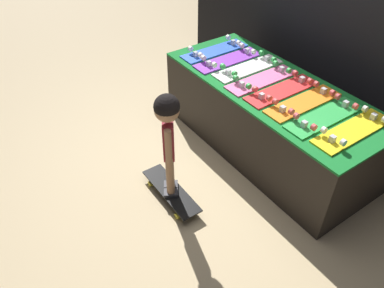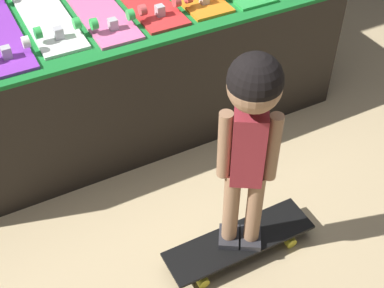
% 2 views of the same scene
% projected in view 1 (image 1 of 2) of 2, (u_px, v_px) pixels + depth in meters
% --- Properties ---
extents(ground_plane, '(16.00, 16.00, 0.00)m').
position_uv_depth(ground_plane, '(215.00, 169.00, 3.61)').
color(ground_plane, tan).
extents(display_rack, '(2.22, 0.92, 0.72)m').
position_uv_depth(display_rack, '(268.00, 118.00, 3.65)').
color(display_rack, black).
rests_on(display_rack, ground_plane).
extents(skateboard_blue_on_rack, '(0.21, 0.75, 0.09)m').
position_uv_depth(skateboard_blue_on_rack, '(215.00, 50.00, 3.94)').
color(skateboard_blue_on_rack, blue).
rests_on(skateboard_blue_on_rack, display_rack).
extents(skateboard_purple_on_rack, '(0.21, 0.75, 0.09)m').
position_uv_depth(skateboard_purple_on_rack, '(228.00, 59.00, 3.79)').
color(skateboard_purple_on_rack, purple).
rests_on(skateboard_purple_on_rack, display_rack).
extents(skateboard_white_on_rack, '(0.21, 0.75, 0.09)m').
position_uv_depth(skateboard_white_on_rack, '(248.00, 67.00, 3.65)').
color(skateboard_white_on_rack, white).
rests_on(skateboard_white_on_rack, display_rack).
extents(skateboard_pink_on_rack, '(0.21, 0.75, 0.09)m').
position_uv_depth(skateboard_pink_on_rack, '(262.00, 79.00, 3.48)').
color(skateboard_pink_on_rack, pink).
rests_on(skateboard_pink_on_rack, display_rack).
extents(skateboard_red_on_rack, '(0.21, 0.75, 0.09)m').
position_uv_depth(skateboard_red_on_rack, '(282.00, 90.00, 3.33)').
color(skateboard_red_on_rack, red).
rests_on(skateboard_red_on_rack, display_rack).
extents(skateboard_orange_on_rack, '(0.21, 0.75, 0.09)m').
position_uv_depth(skateboard_orange_on_rack, '(303.00, 102.00, 3.18)').
color(skateboard_orange_on_rack, orange).
rests_on(skateboard_orange_on_rack, display_rack).
extents(skateboard_green_on_rack, '(0.21, 0.75, 0.09)m').
position_uv_depth(skateboard_green_on_rack, '(325.00, 116.00, 3.02)').
color(skateboard_green_on_rack, green).
rests_on(skateboard_green_on_rack, display_rack).
extents(skateboard_yellow_on_rack, '(0.21, 0.75, 0.09)m').
position_uv_depth(skateboard_yellow_on_rack, '(353.00, 130.00, 2.88)').
color(skateboard_yellow_on_rack, yellow).
rests_on(skateboard_yellow_on_rack, display_rack).
extents(skateboard_on_floor, '(0.69, 0.19, 0.09)m').
position_uv_depth(skateboard_on_floor, '(171.00, 191.00, 3.29)').
color(skateboard_on_floor, black).
rests_on(skateboard_on_floor, ground_plane).
extents(child, '(0.22, 0.20, 0.97)m').
position_uv_depth(child, '(168.00, 128.00, 2.84)').
color(child, '#2D2D33').
rests_on(child, skateboard_on_floor).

